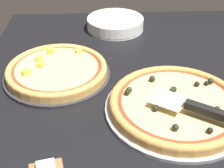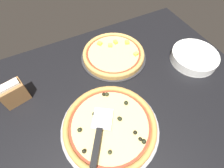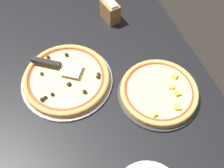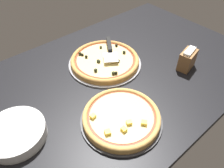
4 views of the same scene
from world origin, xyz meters
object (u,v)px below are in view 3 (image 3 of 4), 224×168
Objects in this scene: pizza_front at (67,78)px; serving_spatula at (51,64)px; napkin_holder at (110,11)px; pizza_back at (159,91)px.

pizza_front is 9.03cm from serving_spatula.
napkin_holder reaches higher than serving_spatula.
serving_spatula reaches higher than pizza_front.
pizza_front is 1.15× the size of pizza_back.
pizza_front is 43.48cm from napkin_holder.
napkin_holder is (-23.74, 34.92, -0.59)cm from serving_spatula.
pizza_back is at bearing 60.74° from pizza_front.
pizza_front is at bearing -119.26° from pizza_back.
pizza_back is at bearing 55.79° from serving_spatula.
serving_spatula is (-7.12, -4.41, 3.39)cm from pizza_front.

